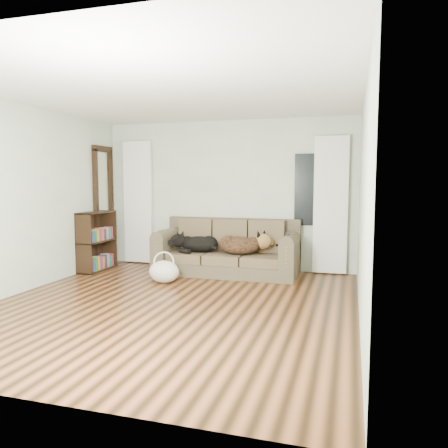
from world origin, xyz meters
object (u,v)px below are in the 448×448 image
(dog_shepherd, at_px, (242,246))
(bookshelf, at_px, (97,242))
(dog_black_lab, at_px, (197,244))
(sofa, at_px, (227,247))
(tote_bag, at_px, (164,272))

(dog_shepherd, bearing_deg, bookshelf, 17.68)
(dog_shepherd, bearing_deg, dog_black_lab, 9.53)
(dog_shepherd, bearing_deg, sofa, 3.46)
(dog_black_lab, height_order, dog_shepherd, dog_shepherd)
(sofa, height_order, dog_shepherd, sofa)
(sofa, relative_size, dog_shepherd, 3.24)
(dog_shepherd, relative_size, tote_bag, 1.55)
(dog_shepherd, distance_m, bookshelf, 2.53)
(sofa, xyz_separation_m, dog_black_lab, (-0.51, -0.02, 0.03))
(sofa, relative_size, tote_bag, 5.04)
(dog_black_lab, bearing_deg, bookshelf, -169.62)
(bookshelf, bearing_deg, dog_shepherd, 13.14)
(sofa, bearing_deg, dog_shepherd, -6.90)
(dog_shepherd, distance_m, tote_bag, 1.37)
(dog_black_lab, bearing_deg, sofa, 1.86)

